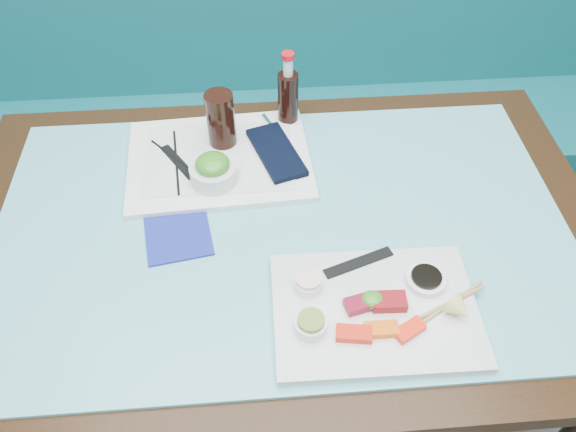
{
  "coord_description": "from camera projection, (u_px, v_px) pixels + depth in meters",
  "views": [
    {
      "loc": [
        -0.05,
        0.67,
        1.66
      ],
      "look_at": [
        0.01,
        1.44,
        0.8
      ],
      "focal_mm": 35.0,
      "sensor_mm": 36.0,
      "label": 1
    }
  ],
  "objects": [
    {
      "name": "booth_bench",
      "position": [
        266.0,
        121.0,
        2.04
      ],
      "size": [
        3.0,
        0.56,
        1.17
      ],
      "color": "#106068",
      "rests_on": "ground"
    },
    {
      "name": "dining_table",
      "position": [
        282.0,
        253.0,
        1.27
      ],
      "size": [
        1.4,
        0.9,
        0.75
      ],
      "color": "black",
      "rests_on": "ground"
    },
    {
      "name": "glass_top",
      "position": [
        282.0,
        227.0,
        1.2
      ],
      "size": [
        1.22,
        0.76,
        0.01
      ],
      "primitive_type": "cube",
      "color": "#60B5C0",
      "rests_on": "dining_table"
    },
    {
      "name": "sashimi_plate",
      "position": [
        375.0,
        311.0,
        1.05
      ],
      "size": [
        0.38,
        0.28,
        0.02
      ],
      "primitive_type": "cube",
      "rotation": [
        0.0,
        0.0,
        -0.02
      ],
      "color": "silver",
      "rests_on": "glass_top"
    },
    {
      "name": "salmon_left",
      "position": [
        354.0,
        334.0,
        0.99
      ],
      "size": [
        0.07,
        0.04,
        0.02
      ],
      "primitive_type": "cube",
      "rotation": [
        0.0,
        0.0,
        -0.15
      ],
      "color": "red",
      "rests_on": "sashimi_plate"
    },
    {
      "name": "salmon_mid",
      "position": [
        381.0,
        329.0,
        1.0
      ],
      "size": [
        0.06,
        0.03,
        0.01
      ],
      "primitive_type": "cube",
      "rotation": [
        0.0,
        0.0,
        -0.01
      ],
      "color": "#F15A09",
      "rests_on": "sashimi_plate"
    },
    {
      "name": "salmon_right",
      "position": [
        409.0,
        330.0,
        1.0
      ],
      "size": [
        0.06,
        0.05,
        0.01
      ],
      "primitive_type": "cube",
      "rotation": [
        0.0,
        0.0,
        0.52
      ],
      "color": "#FF240A",
      "rests_on": "sashimi_plate"
    },
    {
      "name": "tuna_left",
      "position": [
        360.0,
        304.0,
        1.03
      ],
      "size": [
        0.06,
        0.04,
        0.02
      ],
      "primitive_type": "cube",
      "rotation": [
        0.0,
        0.0,
        0.24
      ],
      "color": "maroon",
      "rests_on": "sashimi_plate"
    },
    {
      "name": "tuna_right",
      "position": [
        389.0,
        302.0,
        1.03
      ],
      "size": [
        0.06,
        0.04,
        0.02
      ],
      "primitive_type": "cube",
      "rotation": [
        0.0,
        0.0,
        -0.04
      ],
      "color": "maroon",
      "rests_on": "sashimi_plate"
    },
    {
      "name": "seaweed_garnish",
      "position": [
        373.0,
        300.0,
        1.04
      ],
      "size": [
        0.05,
        0.05,
        0.02
      ],
      "primitive_type": "ellipsoid",
      "rotation": [
        0.0,
        0.0,
        0.18
      ],
      "color": "#31831E",
      "rests_on": "sashimi_plate"
    },
    {
      "name": "ramekin_wasabi",
      "position": [
        311.0,
        325.0,
        1.0
      ],
      "size": [
        0.06,
        0.06,
        0.02
      ],
      "primitive_type": "cylinder",
      "rotation": [
        0.0,
        0.0,
        0.11
      ],
      "color": "white",
      "rests_on": "sashimi_plate"
    },
    {
      "name": "wasabi_fill",
      "position": [
        311.0,
        320.0,
        0.99
      ],
      "size": [
        0.06,
        0.06,
        0.01
      ],
      "primitive_type": "cylinder",
      "rotation": [
        0.0,
        0.0,
        0.28
      ],
      "color": "olive",
      "rests_on": "ramekin_wasabi"
    },
    {
      "name": "ramekin_ginger",
      "position": [
        308.0,
        284.0,
        1.06
      ],
      "size": [
        0.06,
        0.06,
        0.02
      ],
      "primitive_type": "cylinder",
      "rotation": [
        0.0,
        0.0,
        -0.13
      ],
      "color": "white",
      "rests_on": "sashimi_plate"
    },
    {
      "name": "ginger_fill",
      "position": [
        309.0,
        279.0,
        1.05
      ],
      "size": [
        0.06,
        0.06,
        0.01
      ],
      "primitive_type": "cylinder",
      "rotation": [
        0.0,
        0.0,
        0.2
      ],
      "color": "#F2D7C7",
      "rests_on": "ramekin_ginger"
    },
    {
      "name": "soy_dish",
      "position": [
        426.0,
        280.0,
        1.07
      ],
      "size": [
        0.1,
        0.1,
        0.02
      ],
      "primitive_type": "cylinder",
      "rotation": [
        0.0,
        0.0,
        0.37
      ],
      "color": "white",
      "rests_on": "sashimi_plate"
    },
    {
      "name": "soy_fill",
      "position": [
        427.0,
        277.0,
        1.06
      ],
      "size": [
        0.08,
        0.08,
        0.01
      ],
      "primitive_type": "cylinder",
      "rotation": [
        0.0,
        0.0,
        -0.42
      ],
      "color": "black",
      "rests_on": "soy_dish"
    },
    {
      "name": "lemon_wedge",
      "position": [
        460.0,
        309.0,
        1.01
      ],
      "size": [
        0.06,
        0.06,
        0.05
      ],
      "primitive_type": "cone",
      "rotation": [
        1.57,
        0.0,
        0.56
      ],
      "color": "#FFE978",
      "rests_on": "sashimi_plate"
    },
    {
      "name": "chopstick_sleeve",
      "position": [
        358.0,
        262.0,
        1.11
      ],
      "size": [
        0.15,
        0.07,
        0.0
      ],
      "primitive_type": "cube",
      "rotation": [
        0.0,
        0.0,
        0.34
      ],
      "color": "black",
      "rests_on": "sashimi_plate"
    },
    {
      "name": "wooden_chopstick_a",
      "position": [
        436.0,
        310.0,
        1.03
      ],
      "size": [
        0.2,
        0.09,
        0.01
      ],
      "primitive_type": "cylinder",
      "rotation": [
        1.57,
        0.0,
        -1.17
      ],
      "color": "#A67C4E",
      "rests_on": "sashimi_plate"
    },
    {
      "name": "wooden_chopstick_b",
      "position": [
        442.0,
        309.0,
        1.03
      ],
      "size": [
        0.19,
        0.11,
        0.01
      ],
      "primitive_type": "cylinder",
      "rotation": [
        1.57,
        0.0,
        -1.04
      ],
      "color": "#A68C4E",
      "rests_on": "sashimi_plate"
    },
    {
      "name": "serving_tray",
      "position": [
        219.0,
        160.0,
        1.33
      ],
      "size": [
        0.44,
        0.34,
        0.02
      ],
      "primitive_type": "cube",
      "rotation": [
        0.0,
        0.0,
        0.05
      ],
      "color": "white",
      "rests_on": "glass_top"
    },
    {
      "name": "paper_placemat",
      "position": [
        219.0,
        157.0,
        1.32
      ],
      "size": [
        0.35,
        0.25,
        0.0
      ],
      "primitive_type": "cube",
      "rotation": [
        0.0,
        0.0,
        -0.0
      ],
      "color": "silver",
      "rests_on": "serving_tray"
    },
    {
      "name": "seaweed_bowl",
      "position": [
        214.0,
        173.0,
        1.25
      ],
      "size": [
        0.12,
        0.12,
        0.04
      ],
      "primitive_type": "cylinder",
      "rotation": [
        0.0,
        0.0,
        0.16
      ],
      "color": "silver",
      "rests_on": "serving_tray"
    },
    {
      "name": "seaweed_salad",
      "position": [
        212.0,
        164.0,
        1.23
      ],
      "size": [
        0.1,
        0.1,
        0.04
      ],
      "primitive_type": "ellipsoid",
      "rotation": [
        0.0,
        0.0,
        0.37
      ],
      "color": "#377E1D",
      "rests_on": "seaweed_bowl"
    },
    {
      "name": "cola_glass",
      "position": [
        221.0,
        119.0,
        1.31
      ],
      "size": [
        0.07,
        0.07,
        0.14
      ],
      "primitive_type": "cylinder",
      "rotation": [
        0.0,
        0.0,
        -0.13
      ],
      "color": "black",
      "rests_on": "serving_tray"
    },
    {
      "name": "navy_pouch",
      "position": [
        276.0,
        152.0,
        1.32
      ],
      "size": [
        0.14,
        0.21,
        0.02
      ],
      "primitive_type": "cube",
      "rotation": [
        0.0,
        0.0,
        0.31
      ],
      "color": "black",
      "rests_on": "serving_tray"
    },
    {
      "name": "fork",
      "position": [
        271.0,
        125.0,
        1.39
      ],
      "size": [
        0.04,
        0.08,
        0.01
      ],
      "primitive_type": "cylinder",
      "rotation": [
        1.57,
        0.0,
        0.42
      ],
      "color": "white",
      "rests_on": "serving_tray"
    },
    {
      "name": "black_chopstick_a",
      "position": [
        176.0,
        162.0,
        1.31
      ],
      "size": [
        0.03,
        0.22,
        0.01
      ],
      "primitive_type": "cylinder",
      "rotation": [
        1.57,
        0.0,
        0.1
      ],
      "color": "black",
      "rests_on": "serving_tray"
    },
    {
      "name": "black_chopstick_b",
      "position": [
        180.0,
        162.0,
        1.31
      ],
      "size": [
        0.15,
        0.16,
        0.01
      ],
      "primitive_type": "cylinder",
      "rotation": [
        1.57,
        0.0,
        0.73
      ],
      "color": "black",
      "rests_on": "serving_tray"
    },
    {
      "name": "tray_sleeve",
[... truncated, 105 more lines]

